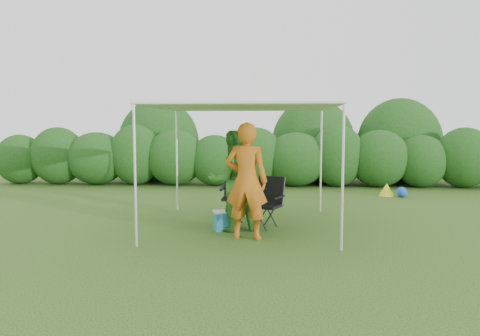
# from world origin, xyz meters

# --- Properties ---
(ground) EXTENTS (70.00, 70.00, 0.00)m
(ground) POSITION_xyz_m (0.00, 0.00, 0.00)
(ground) COLOR #3D621F
(hedge) EXTENTS (15.96, 1.53, 1.80)m
(hedge) POSITION_xyz_m (0.12, 6.00, 0.82)
(hedge) COLOR #215319
(hedge) RESTS_ON ground
(canopy) EXTENTS (3.10, 3.10, 2.83)m
(canopy) POSITION_xyz_m (0.00, 0.50, 2.46)
(canopy) COLOR silver
(canopy) RESTS_ON ground
(chair_right) EXTENTS (0.68, 0.66, 0.89)m
(chair_right) POSITION_xyz_m (0.43, 0.45, 0.50)
(chair_right) COLOR black
(chair_right) RESTS_ON ground
(chair_left) EXTENTS (0.61, 0.56, 0.95)m
(chair_left) POSITION_xyz_m (-0.15, 1.08, 0.54)
(chair_left) COLOR black
(chair_left) RESTS_ON ground
(man) EXTENTS (0.73, 0.53, 1.84)m
(man) POSITION_xyz_m (0.10, -0.40, 0.92)
(man) COLOR #C26216
(man) RESTS_ON ground
(woman) EXTENTS (1.01, 0.92, 1.71)m
(woman) POSITION_xyz_m (-0.17, 0.16, 0.85)
(woman) COLOR #317C28
(woman) RESTS_ON ground
(cooler) EXTENTS (0.47, 0.41, 0.33)m
(cooler) POSITION_xyz_m (-0.29, 0.18, 0.17)
(cooler) COLOR teal
(cooler) RESTS_ON ground
(bottle) EXTENTS (0.06, 0.06, 0.22)m
(bottle) POSITION_xyz_m (-0.23, 0.14, 0.45)
(bottle) COLOR #592D0C
(bottle) RESTS_ON cooler
(lawn_toy) EXTENTS (0.64, 0.53, 0.32)m
(lawn_toy) POSITION_xyz_m (3.48, 4.24, 0.15)
(lawn_toy) COLOR yellow
(lawn_toy) RESTS_ON ground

